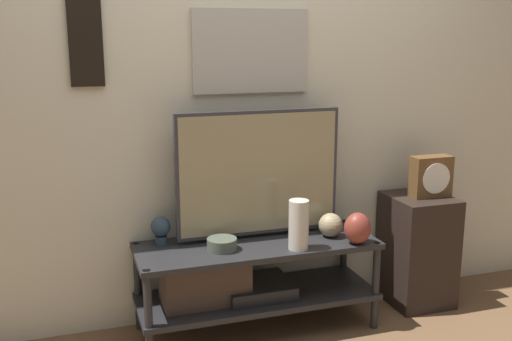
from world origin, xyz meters
The scene contains 10 objects.
wall_back centered at (0.00, 0.54, 1.35)m, with size 6.40×0.08×2.70m.
media_console centered at (-0.10, 0.26, 0.31)m, with size 1.28×0.45×0.49m.
television centered at (0.04, 0.36, 0.84)m, with size 0.90×0.05×0.69m.
vase_round_glass centered at (0.41, 0.24, 0.56)m, with size 0.13×0.13×0.13m.
vase_tall_ceramic centered at (0.17, 0.12, 0.62)m, with size 0.10×0.10×0.26m.
vase_urn_stoneware centered at (0.50, 0.09, 0.57)m, with size 0.14×0.13×0.17m.
vase_wide_bowl centered at (-0.20, 0.22, 0.52)m, with size 0.15×0.15×0.06m.
decorative_bust centered at (-0.48, 0.41, 0.58)m, with size 0.10×0.10×0.15m.
side_table centered at (1.01, 0.30, 0.33)m, with size 0.35×0.38×0.65m.
mantel_clock centered at (1.06, 0.28, 0.77)m, with size 0.24×0.11×0.24m.
Camera 1 is at (-0.94, -2.58, 1.57)m, focal length 42.00 mm.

